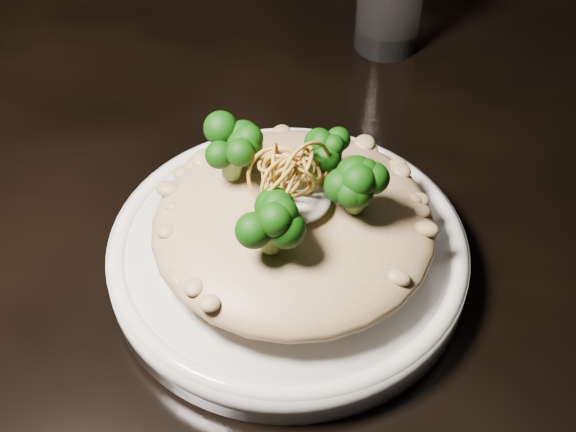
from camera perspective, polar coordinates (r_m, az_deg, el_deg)
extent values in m
cube|color=black|center=(0.63, 1.40, -1.87)|extent=(1.10, 0.80, 0.04)
cylinder|color=black|center=(1.27, -15.66, 2.37)|extent=(0.05, 0.05, 0.71)
cylinder|color=silver|center=(0.58, 0.00, -2.88)|extent=(0.26, 0.26, 0.03)
ellipsoid|color=brown|center=(0.55, 0.40, -0.63)|extent=(0.20, 0.20, 0.04)
ellipsoid|color=white|center=(0.53, 0.52, 1.30)|extent=(0.05, 0.05, 0.01)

